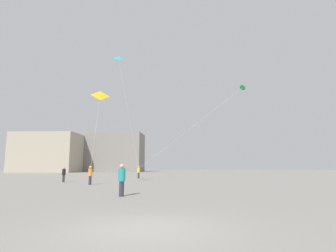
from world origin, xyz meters
The scene contains 10 objects.
ground_plane centered at (0.00, 0.00, 0.00)m, with size 300.00×300.00×0.00m, color gray.
person_in_yellow centered at (-4.23, 30.98, 0.94)m, with size 0.37×0.37×1.71m.
person_in_black centered at (-10.71, 21.32, 0.87)m, with size 0.34×0.34×1.58m.
person_in_orange centered at (-6.75, 17.34, 0.91)m, with size 0.36×0.36×1.66m.
person_in_teal centered at (-2.11, 7.73, 0.95)m, with size 0.38×0.38×1.73m.
kite_emerald_diamond centered at (11.83, 37.74, 14.47)m, with size 17.04×7.56×13.87m.
kite_cyan_delta centered at (-6.45, 26.82, 14.82)m, with size 2.83×4.76×14.46m.
kite_amber_delta centered at (-6.01, 16.97, 7.87)m, with size 1.40×0.87×7.04m.
building_left_hall centered at (-37.00, 73.58, 5.69)m, with size 18.31×11.57×11.37m.
building_centre_hall centered at (-19.00, 83.79, 6.25)m, with size 18.56×11.67×12.50m.
Camera 1 is at (0.75, -7.28, 1.55)m, focal length 29.57 mm.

